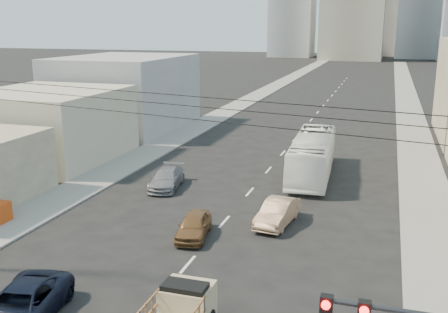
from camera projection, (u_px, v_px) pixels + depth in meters
The scene contains 12 objects.
sidewalk_left at pixel (257, 95), 86.40m from camera, with size 3.50×180.00×0.12m, color gray.
sidewalk_right at pixel (407, 101), 79.60m from camera, with size 3.50×180.00×0.12m, color gray.
lane_dashes at pixel (315, 116), 67.28m from camera, with size 0.15×104.00×0.01m.
navy_pickup at pixel (20, 306), 20.42m from camera, with size 2.46×5.34×1.49m, color black.
city_bus at pixel (312, 155), 40.31m from camera, with size 2.78×11.89×3.31m, color white.
sedan_brown at pixel (194, 226), 28.81m from camera, with size 1.56×3.89×1.32m, color brown.
sedan_tan at pixel (277, 212), 30.65m from camera, with size 1.53×4.40×1.45m, color #A17C5E.
sedan_grey at pixel (167, 179), 37.57m from camera, with size 1.90×4.67×1.36m, color slate.
overhead_wires at pixel (112, 100), 17.43m from camera, with size 23.01×5.02×0.72m.
bldg_left_mid at pixel (49, 125), 45.21m from camera, with size 11.00×12.00×6.00m, color #B0A98E.
bldg_left_far at pixel (125, 92), 58.99m from camera, with size 12.00×16.00×8.00m, color gray.
midrise_nw at pixel (293, 9), 188.17m from camera, with size 15.00×15.00×34.00m, color gray.
Camera 1 is at (8.73, -13.96, 11.40)m, focal length 42.00 mm.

